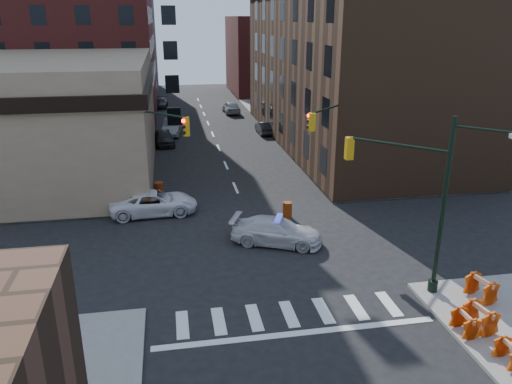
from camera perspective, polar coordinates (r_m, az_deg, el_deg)
name	(u,v)px	position (r m, az deg, el deg)	size (l,w,h in m)	color
ground	(260,246)	(27.63, 0.47, -6.16)	(140.00, 140.00, 0.00)	black
sidewalk_ne	(395,118)	(64.64, 15.57, 8.14)	(34.00, 54.50, 0.15)	gray
bank_building	(5,118)	(43.48, -26.73, 7.53)	(22.00, 22.00, 9.00)	#927D60
apartment_block	(40,16)	(65.99, -23.43, 17.98)	(25.00, 25.00, 24.00)	maroon
commercial_row_ne	(350,71)	(50.42, 10.71, 13.48)	(14.00, 34.00, 14.00)	#472E1C
filler_nw	(92,43)	(87.34, -18.27, 15.91)	(20.00, 18.00, 16.00)	brown
filler_ne	(280,55)	(84.77, 2.74, 15.38)	(16.00, 16.00, 12.00)	maroon
signal_pole_se	(419,194)	(22.93, 18.13, -0.17)	(5.40, 5.27, 8.00)	black
signal_pole_nw	(149,150)	(30.81, -12.15, 4.72)	(3.58, 3.67, 8.00)	black
signal_pole_ne	(335,142)	(32.51, 8.97, 5.68)	(3.67, 3.58, 8.00)	black
tree_ne_near	(286,103)	(52.60, 3.41, 10.15)	(3.00, 3.00, 4.85)	black
tree_ne_far	(270,92)	(60.32, 1.64, 11.37)	(3.00, 3.00, 4.85)	black
police_car	(277,231)	(27.62, 2.37, -4.51)	(2.05, 5.04, 1.46)	silver
pickup	(154,203)	(32.31, -11.60, -1.21)	(2.52, 5.47, 1.52)	white
parked_car_wnear	(164,137)	(49.96, -10.46, 6.16)	(1.76, 4.37, 1.49)	black
parked_car_wfar	(172,127)	(54.30, -9.54, 7.34)	(1.73, 4.95, 1.63)	gray
parked_car_wdeep	(161,103)	(71.22, -10.82, 9.95)	(1.78, 4.38, 1.27)	black
parked_car_enear	(264,128)	(54.02, 0.94, 7.36)	(1.37, 3.94, 1.30)	black
parked_car_efar	(231,107)	(65.85, -2.84, 9.67)	(1.90, 4.72, 1.61)	#95989D
pedestrian_a	(104,191)	(34.30, -17.02, 0.07)	(0.66, 0.44, 1.82)	black
pedestrian_b	(112,188)	(35.10, -16.13, 0.48)	(0.82, 0.64, 1.68)	black
pedestrian_c	(55,189)	(36.05, -21.98, 0.33)	(1.01, 0.42, 1.72)	#222A33
barrel_road	(287,210)	(31.24, 3.60, -2.06)	(0.57, 0.57, 1.02)	#C33B09
barrel_bank	(159,190)	(35.27, -11.01, 0.23)	(0.62, 0.62, 1.10)	orange
barricade_se_a	(481,289)	(24.34, 24.33, -10.04)	(1.37, 0.69, 1.03)	#C04109
barricade_se_b	(465,323)	(21.77, 22.77, -13.68)	(1.16, 0.58, 0.87)	#D7580A
barricade_se_c	(480,318)	(22.21, 24.25, -12.98)	(1.36, 0.68, 1.02)	#DD3E0A
barricade_se_d	(510,354)	(20.76, 26.99, -16.15)	(1.12, 0.56, 0.84)	#D93D0A
barricade_nw_a	(143,206)	(32.30, -12.82, -1.56)	(1.29, 0.64, 0.96)	#CC6709
barricade_nw_b	(107,198)	(34.27, -16.69, -0.65)	(1.32, 0.66, 0.99)	#E94B0A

